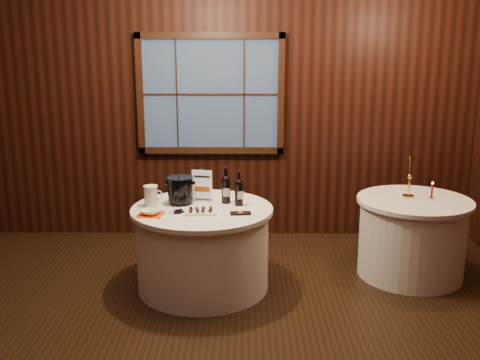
{
  "coord_description": "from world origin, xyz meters",
  "views": [
    {
      "loc": [
        0.39,
        -3.83,
        2.23
      ],
      "look_at": [
        0.34,
        0.9,
        1.05
      ],
      "focal_mm": 42.0,
      "sensor_mm": 36.0,
      "label": 1
    }
  ],
  "objects_px": {
    "chocolate_box": "(241,213)",
    "red_candle": "(432,192)",
    "glass_pitcher": "(151,196)",
    "brass_candlestick": "(409,183)",
    "sign_stand": "(202,190)",
    "main_table": "(203,248)",
    "chocolate_plate": "(200,211)",
    "grape_bunch": "(179,212)",
    "port_bottle_left": "(226,187)",
    "side_table": "(412,237)",
    "port_bottle_right": "(239,190)",
    "cracker_bowl": "(150,212)",
    "ice_bucket": "(180,190)"
  },
  "relations": [
    {
      "from": "red_candle",
      "to": "cracker_bowl",
      "type": "bearing_deg",
      "value": -168.56
    },
    {
      "from": "grape_bunch",
      "to": "main_table",
      "type": "bearing_deg",
      "value": 44.65
    },
    {
      "from": "port_bottle_left",
      "to": "chocolate_box",
      "type": "relative_size",
      "value": 1.9
    },
    {
      "from": "sign_stand",
      "to": "grape_bunch",
      "type": "height_order",
      "value": "sign_stand"
    },
    {
      "from": "glass_pitcher",
      "to": "brass_candlestick",
      "type": "xyz_separation_m",
      "value": [
        2.42,
        0.3,
        0.05
      ]
    },
    {
      "from": "main_table",
      "to": "chocolate_plate",
      "type": "distance_m",
      "value": 0.43
    },
    {
      "from": "cracker_bowl",
      "to": "sign_stand",
      "type": "bearing_deg",
      "value": 46.04
    },
    {
      "from": "chocolate_plate",
      "to": "chocolate_box",
      "type": "height_order",
      "value": "chocolate_plate"
    },
    {
      "from": "cracker_bowl",
      "to": "brass_candlestick",
      "type": "relative_size",
      "value": 0.41
    },
    {
      "from": "port_bottle_right",
      "to": "chocolate_box",
      "type": "xyz_separation_m",
      "value": [
        0.02,
        -0.27,
        -0.13
      ]
    },
    {
      "from": "main_table",
      "to": "red_candle",
      "type": "distance_m",
      "value": 2.23
    },
    {
      "from": "chocolate_box",
      "to": "cracker_bowl",
      "type": "bearing_deg",
      "value": 177.39
    },
    {
      "from": "main_table",
      "to": "sign_stand",
      "type": "bearing_deg",
      "value": 92.92
    },
    {
      "from": "chocolate_box",
      "to": "brass_candlestick",
      "type": "xyz_separation_m",
      "value": [
        1.6,
        0.55,
        0.14
      ]
    },
    {
      "from": "main_table",
      "to": "brass_candlestick",
      "type": "xyz_separation_m",
      "value": [
        1.95,
        0.36,
        0.53
      ]
    },
    {
      "from": "grape_bunch",
      "to": "brass_candlestick",
      "type": "relative_size",
      "value": 0.39
    },
    {
      "from": "sign_stand",
      "to": "main_table",
      "type": "bearing_deg",
      "value": -76.96
    },
    {
      "from": "grape_bunch",
      "to": "glass_pitcher",
      "type": "distance_m",
      "value": 0.38
    },
    {
      "from": "cracker_bowl",
      "to": "grape_bunch",
      "type": "bearing_deg",
      "value": 7.19
    },
    {
      "from": "chocolate_plate",
      "to": "port_bottle_right",
      "type": "bearing_deg",
      "value": 35.42
    },
    {
      "from": "port_bottle_right",
      "to": "glass_pitcher",
      "type": "xyz_separation_m",
      "value": [
        -0.8,
        -0.02,
        -0.04
      ]
    },
    {
      "from": "ice_bucket",
      "to": "port_bottle_right",
      "type": "bearing_deg",
      "value": -4.78
    },
    {
      "from": "side_table",
      "to": "port_bottle_left",
      "type": "height_order",
      "value": "port_bottle_left"
    },
    {
      "from": "main_table",
      "to": "port_bottle_right",
      "type": "relative_size",
      "value": 3.98
    },
    {
      "from": "chocolate_plate",
      "to": "grape_bunch",
      "type": "xyz_separation_m",
      "value": [
        -0.18,
        -0.03,
        0.0
      ]
    },
    {
      "from": "side_table",
      "to": "chocolate_box",
      "type": "height_order",
      "value": "chocolate_box"
    },
    {
      "from": "side_table",
      "to": "grape_bunch",
      "type": "xyz_separation_m",
      "value": [
        -2.19,
        -0.48,
        0.4
      ]
    },
    {
      "from": "grape_bunch",
      "to": "port_bottle_left",
      "type": "bearing_deg",
      "value": 40.53
    },
    {
      "from": "main_table",
      "to": "port_bottle_left",
      "type": "relative_size",
      "value": 3.75
    },
    {
      "from": "brass_candlestick",
      "to": "main_table",
      "type": "bearing_deg",
      "value": -169.7
    },
    {
      "from": "sign_stand",
      "to": "chocolate_plate",
      "type": "distance_m",
      "value": 0.39
    },
    {
      "from": "sign_stand",
      "to": "grape_bunch",
      "type": "distance_m",
      "value": 0.45
    },
    {
      "from": "main_table",
      "to": "sign_stand",
      "type": "xyz_separation_m",
      "value": [
        -0.01,
        0.22,
        0.49
      ]
    },
    {
      "from": "red_candle",
      "to": "sign_stand",
      "type": "bearing_deg",
      "value": -177.61
    },
    {
      "from": "chocolate_box",
      "to": "cracker_bowl",
      "type": "relative_size",
      "value": 1.08
    },
    {
      "from": "port_bottle_right",
      "to": "glass_pitcher",
      "type": "distance_m",
      "value": 0.8
    },
    {
      "from": "main_table",
      "to": "grape_bunch",
      "type": "height_order",
      "value": "grape_bunch"
    },
    {
      "from": "sign_stand",
      "to": "cracker_bowl",
      "type": "height_order",
      "value": "sign_stand"
    },
    {
      "from": "main_table",
      "to": "grape_bunch",
      "type": "xyz_separation_m",
      "value": [
        -0.19,
        -0.18,
        0.4
      ]
    },
    {
      "from": "side_table",
      "to": "port_bottle_right",
      "type": "bearing_deg",
      "value": -172.49
    },
    {
      "from": "ice_bucket",
      "to": "brass_candlestick",
      "type": "distance_m",
      "value": 2.17
    },
    {
      "from": "glass_pitcher",
      "to": "red_candle",
      "type": "bearing_deg",
      "value": -5.59
    },
    {
      "from": "side_table",
      "to": "chocolate_box",
      "type": "relative_size",
      "value": 6.02
    },
    {
      "from": "glass_pitcher",
      "to": "brass_candlestick",
      "type": "distance_m",
      "value": 2.44
    },
    {
      "from": "main_table",
      "to": "side_table",
      "type": "distance_m",
      "value": 2.02
    },
    {
      "from": "chocolate_box",
      "to": "glass_pitcher",
      "type": "distance_m",
      "value": 0.85
    },
    {
      "from": "main_table",
      "to": "port_bottle_left",
      "type": "distance_m",
      "value": 0.59
    },
    {
      "from": "chocolate_box",
      "to": "red_candle",
      "type": "relative_size",
      "value": 1.09
    },
    {
      "from": "sign_stand",
      "to": "port_bottle_right",
      "type": "relative_size",
      "value": 0.96
    },
    {
      "from": "cracker_bowl",
      "to": "port_bottle_left",
      "type": "bearing_deg",
      "value": 30.08
    }
  ]
}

